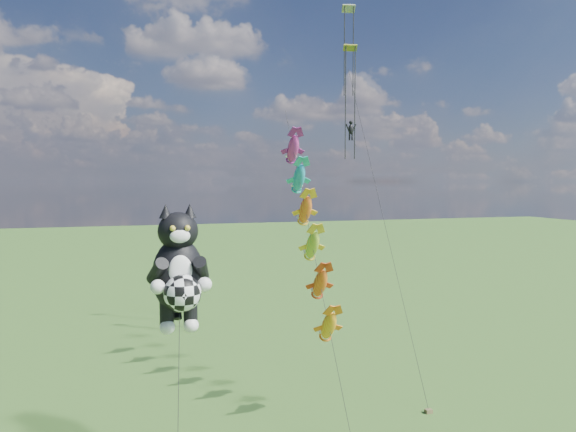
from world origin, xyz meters
name	(u,v)px	position (x,y,z in m)	size (l,w,h in m)	color
cat_kite_rig	(179,270)	(1.60, 1.03, 9.32)	(2.63, 4.24, 12.23)	brown
fish_windsock_rig	(309,228)	(10.56, 8.94, 10.34)	(1.92, 15.90, 18.42)	brown
parafoil_rig	(352,104)	(17.57, 18.16, 19.50)	(3.12, 17.47, 28.04)	brown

